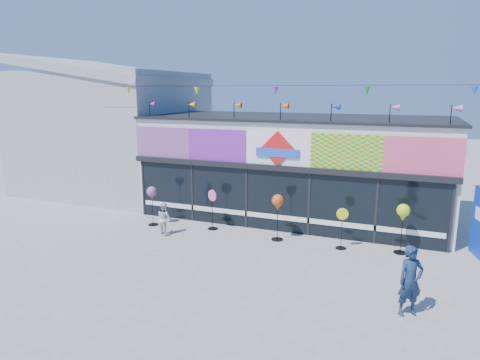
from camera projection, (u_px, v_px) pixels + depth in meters
The scene contains 10 objects.
ground at pixel (243, 265), 12.85m from camera, with size 80.00×80.00×0.00m, color gray.
kite_shop at pixel (295, 166), 17.82m from camera, with size 16.00×5.70×5.31m.
neighbour_building at pixel (113, 128), 22.19m from camera, with size 8.18×7.20×6.87m.
spinner_0 at pixel (152, 194), 16.40m from camera, with size 0.39×0.39×1.53m.
spinner_1 at pixel (212, 208), 16.00m from camera, with size 0.41×0.39×1.52m.
spinner_2 at pixel (278, 204), 14.73m from camera, with size 0.42×0.42×1.64m.
spinner_3 at pixel (342, 227), 14.03m from camera, with size 0.38×0.35×1.39m.
spinner_4 at pixel (403, 214), 13.52m from camera, with size 0.41×0.41×1.64m.
adult_man at pixel (410, 281), 9.86m from camera, with size 0.61×0.40×1.68m, color #162845.
child at pixel (164, 218), 15.49m from camera, with size 0.57×0.33×1.18m, color silver.
Camera 1 is at (4.40, -11.21, 5.17)m, focal length 32.00 mm.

